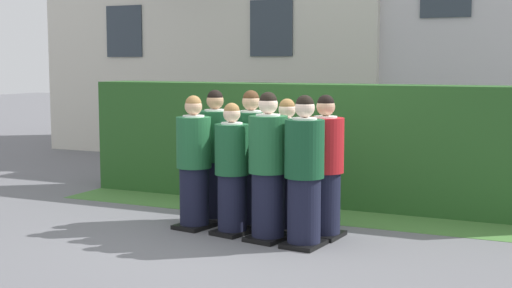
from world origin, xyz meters
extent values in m
plane|color=slate|center=(0.00, 0.00, 0.00)|extent=(60.00, 60.00, 0.00)
cylinder|color=black|center=(-0.77, 0.13, 0.37)|extent=(0.35, 0.35, 0.74)
cube|color=black|center=(-0.77, 0.13, 0.03)|extent=(0.44, 0.52, 0.05)
cylinder|color=#1E5B33|center=(-0.77, 0.13, 1.04)|extent=(0.42, 0.42, 0.61)
cylinder|color=white|center=(-0.77, 0.13, 1.35)|extent=(0.26, 0.26, 0.03)
cube|color=#236038|center=(-0.73, 0.33, 1.17)|extent=(0.04, 0.02, 0.27)
sphere|color=tan|center=(-0.77, 0.13, 1.47)|extent=(0.21, 0.21, 0.21)
sphere|color=olive|center=(-0.77, 0.13, 1.51)|extent=(0.19, 0.19, 0.19)
cylinder|color=black|center=(-0.21, 0.05, 0.35)|extent=(0.34, 0.34, 0.71)
cube|color=black|center=(-0.21, 0.05, 0.03)|extent=(0.44, 0.50, 0.05)
cylinder|color=#19512D|center=(-0.21, 0.05, 1.00)|extent=(0.40, 0.40, 0.58)
cylinder|color=white|center=(-0.21, 0.05, 1.29)|extent=(0.25, 0.25, 0.03)
cube|color=#236038|center=(-0.17, 0.23, 1.11)|extent=(0.04, 0.02, 0.26)
sphere|color=beige|center=(-0.21, 0.05, 1.41)|extent=(0.20, 0.20, 0.20)
sphere|color=olive|center=(-0.21, 0.05, 1.44)|extent=(0.18, 0.18, 0.18)
cylinder|color=black|center=(0.28, -0.04, 0.39)|extent=(0.37, 0.37, 0.77)
cube|color=black|center=(0.28, -0.04, 0.03)|extent=(0.47, 0.54, 0.05)
cylinder|color=#1E5B33|center=(0.28, -0.04, 1.09)|extent=(0.44, 0.44, 0.64)
cylinder|color=white|center=(0.28, -0.04, 1.41)|extent=(0.27, 0.27, 0.03)
cube|color=#236038|center=(0.32, 0.16, 1.22)|extent=(0.04, 0.02, 0.28)
sphere|color=beige|center=(0.28, -0.04, 1.54)|extent=(0.22, 0.22, 0.22)
sphere|color=black|center=(0.28, -0.04, 1.57)|extent=(0.20, 0.20, 0.20)
cube|color=white|center=(0.33, 0.23, 0.99)|extent=(0.15, 0.04, 0.20)
cylinder|color=black|center=(0.75, -0.13, 0.38)|extent=(0.36, 0.36, 0.76)
cube|color=black|center=(0.75, -0.13, 0.03)|extent=(0.43, 0.51, 0.05)
cylinder|color=#144728|center=(0.75, -0.13, 1.07)|extent=(0.43, 0.43, 0.63)
cylinder|color=white|center=(0.75, -0.13, 1.39)|extent=(0.27, 0.27, 0.03)
cube|color=navy|center=(0.77, 0.07, 1.20)|extent=(0.04, 0.02, 0.28)
sphere|color=beige|center=(0.75, -0.13, 1.52)|extent=(0.21, 0.21, 0.21)
sphere|color=black|center=(0.75, -0.13, 1.55)|extent=(0.20, 0.20, 0.20)
cylinder|color=black|center=(-0.73, 0.61, 0.38)|extent=(0.36, 0.36, 0.76)
cube|color=black|center=(-0.73, 0.61, 0.03)|extent=(0.42, 0.51, 0.05)
cylinder|color=#19512D|center=(-0.73, 0.61, 1.08)|extent=(0.43, 0.43, 0.63)
cylinder|color=white|center=(-0.73, 0.61, 1.40)|extent=(0.27, 0.27, 0.03)
cube|color=navy|center=(-0.72, 0.82, 1.20)|extent=(0.04, 0.02, 0.28)
sphere|color=tan|center=(-0.73, 0.61, 1.52)|extent=(0.22, 0.22, 0.22)
sphere|color=black|center=(-0.73, 0.61, 1.56)|extent=(0.20, 0.20, 0.20)
cylinder|color=black|center=(-0.20, 0.53, 0.38)|extent=(0.37, 0.37, 0.77)
cube|color=black|center=(-0.20, 0.53, 0.03)|extent=(0.45, 0.53, 0.05)
cylinder|color=#144728|center=(-0.20, 0.53, 1.08)|extent=(0.43, 0.43, 0.63)
cylinder|color=white|center=(-0.20, 0.53, 1.40)|extent=(0.27, 0.27, 0.03)
cube|color=gold|center=(-0.17, 0.73, 1.21)|extent=(0.04, 0.02, 0.28)
sphere|color=tan|center=(-0.20, 0.53, 1.53)|extent=(0.22, 0.22, 0.22)
sphere|color=#472D19|center=(-0.20, 0.53, 1.57)|extent=(0.20, 0.20, 0.20)
cube|color=white|center=(-0.16, 0.80, 0.99)|extent=(0.15, 0.03, 0.20)
cylinder|color=black|center=(0.29, 0.48, 0.36)|extent=(0.35, 0.35, 0.72)
cube|color=black|center=(0.29, 0.48, 0.03)|extent=(0.44, 0.51, 0.05)
cylinder|color=#1E5B33|center=(0.29, 0.48, 1.02)|extent=(0.41, 0.41, 0.60)
cylinder|color=white|center=(0.29, 0.48, 1.33)|extent=(0.25, 0.25, 0.03)
cube|color=#236038|center=(0.33, 0.67, 1.14)|extent=(0.04, 0.02, 0.26)
sphere|color=beige|center=(0.29, 0.48, 1.45)|extent=(0.20, 0.20, 0.20)
sphere|color=olive|center=(0.29, 0.48, 1.48)|extent=(0.19, 0.19, 0.19)
cylinder|color=black|center=(0.81, 0.36, 0.38)|extent=(0.36, 0.36, 0.75)
cube|color=black|center=(0.81, 0.36, 0.03)|extent=(0.41, 0.49, 0.05)
cylinder|color=#AD191E|center=(0.81, 0.36, 1.06)|extent=(0.43, 0.43, 0.62)
cylinder|color=white|center=(0.81, 0.36, 1.38)|extent=(0.26, 0.26, 0.03)
cube|color=gold|center=(0.83, 0.56, 1.19)|extent=(0.04, 0.01, 0.27)
sphere|color=tan|center=(0.81, 0.36, 1.50)|extent=(0.21, 0.21, 0.21)
sphere|color=black|center=(0.81, 0.36, 1.54)|extent=(0.20, 0.20, 0.20)
cube|color=#285623|center=(0.00, 2.24, 0.85)|extent=(7.00, 0.70, 1.70)
cube|color=beige|center=(-3.93, 7.82, 2.15)|extent=(7.72, 4.22, 4.31)
cube|color=#2D3842|center=(-5.67, 5.69, 2.67)|extent=(0.90, 0.04, 1.10)
cube|color=#2D3842|center=(-2.20, 5.69, 2.67)|extent=(0.90, 0.04, 1.10)
cube|color=#477A38|center=(0.00, 1.44, 0.00)|extent=(7.00, 0.90, 0.01)
camera|label=1|loc=(3.47, -7.23, 1.99)|focal=49.98mm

